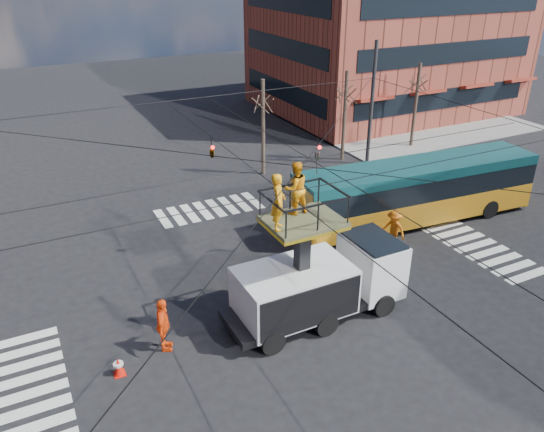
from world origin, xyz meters
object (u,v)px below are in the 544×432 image
(worker_ground, at_px, (163,325))
(flagger, at_px, (394,229))
(city_bus, at_px, (416,191))
(traffic_cone, at_px, (119,366))
(utility_truck, at_px, (320,269))

(worker_ground, relative_size, flagger, 1.09)
(city_bus, distance_m, traffic_cone, 17.01)
(worker_ground, bearing_deg, flagger, -57.56)
(utility_truck, height_order, worker_ground, utility_truck)
(utility_truck, relative_size, city_bus, 0.53)
(traffic_cone, height_order, flagger, flagger)
(traffic_cone, distance_m, flagger, 13.88)
(city_bus, relative_size, traffic_cone, 19.89)
(utility_truck, bearing_deg, worker_ground, 173.00)
(city_bus, height_order, traffic_cone, city_bus)
(worker_ground, height_order, flagger, worker_ground)
(traffic_cone, bearing_deg, flagger, 12.06)
(traffic_cone, xyz_separation_m, worker_ground, (1.74, 0.56, 0.70))
(city_bus, bearing_deg, flagger, -143.12)
(city_bus, xyz_separation_m, traffic_cone, (-16.31, -4.64, -1.39))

